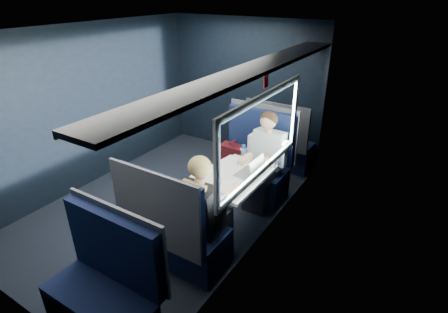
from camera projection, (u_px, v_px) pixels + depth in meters
The scene contains 13 objects.
ground at pixel (169, 203), 4.88m from camera, with size 2.80×4.20×0.01m, color black.
room_shell at pixel (163, 101), 4.22m from camera, with size 3.00×4.40×2.40m.
table at pixel (234, 181), 4.10m from camera, with size 0.62×1.00×0.74m.
seat_bay_near at pixel (252, 166), 4.96m from camera, with size 1.04×0.62×1.26m.
seat_bay_far at pixel (176, 233), 3.63m from camera, with size 1.04×0.62×1.26m.
seat_row_front at pixel (280, 144), 5.67m from camera, with size 1.04×0.51×1.16m.
seat_row_back at pixel (106, 293), 2.93m from camera, with size 1.04×0.51×1.16m.
man at pixel (265, 156), 4.58m from camera, with size 0.53×0.56×1.32m.
woman at pixel (204, 207), 3.50m from camera, with size 0.53×0.56×1.32m.
papers at pixel (227, 172), 4.13m from camera, with size 0.54×0.77×0.01m, color white.
laptop at pixel (253, 170), 4.04m from camera, with size 0.25×0.33×0.24m.
bottle_small at pixel (258, 163), 4.15m from camera, with size 0.06×0.06×0.20m.
cup at pixel (273, 163), 4.24m from camera, with size 0.07×0.07×0.09m, color white.
Camera 1 is at (2.81, -3.08, 2.72)m, focal length 28.00 mm.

